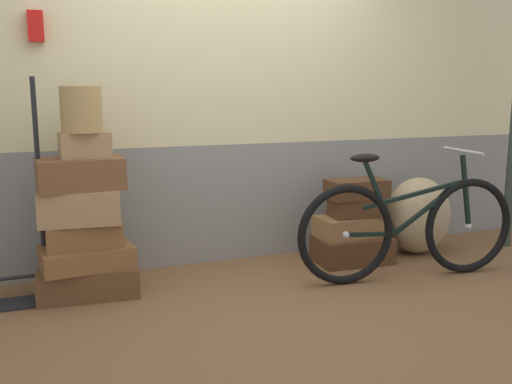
{
  "coord_description": "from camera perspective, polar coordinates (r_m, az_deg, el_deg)",
  "views": [
    {
      "loc": [
        -1.38,
        -3.44,
        1.36
      ],
      "look_at": [
        0.06,
        0.24,
        0.64
      ],
      "focal_mm": 39.61,
      "sensor_mm": 36.0,
      "label": 1
    }
  ],
  "objects": [
    {
      "name": "suitcase_4",
      "position": [
        3.84,
        -17.31,
        1.78
      ],
      "size": [
        0.55,
        0.36,
        0.2
      ],
      "primitive_type": "cube",
      "rotation": [
        0.0,
        0.0,
        0.06
      ],
      "color": "brown",
      "rests_on": "suitcase_3"
    },
    {
      "name": "luggage_trolley",
      "position": [
        3.99,
        -22.84,
        -5.33
      ],
      "size": [
        0.39,
        0.37,
        1.44
      ],
      "color": "black",
      "rests_on": "ground"
    },
    {
      "name": "bicycle",
      "position": [
        4.23,
        15.17,
        -3.5
      ],
      "size": [
        1.7,
        0.46,
        0.94
      ],
      "color": "black",
      "rests_on": "ground"
    },
    {
      "name": "suitcase_6",
      "position": [
        4.6,
        9.67,
        -5.72
      ],
      "size": [
        0.61,
        0.42,
        0.21
      ],
      "primitive_type": "cube",
      "rotation": [
        0.0,
        0.0,
        -0.07
      ],
      "color": "#4C2D19",
      "rests_on": "ground"
    },
    {
      "name": "ground",
      "position": [
        3.96,
        0.45,
        -10.25
      ],
      "size": [
        9.19,
        5.2,
        0.06
      ],
      "primitive_type": "cube",
      "color": "brown"
    },
    {
      "name": "suitcase_0",
      "position": [
        4.0,
        -16.53,
        -8.5
      ],
      "size": [
        0.68,
        0.46,
        0.2
      ],
      "primitive_type": "cube",
      "rotation": [
        0.0,
        0.0,
        -0.09
      ],
      "color": "brown",
      "rests_on": "ground"
    },
    {
      "name": "suitcase_2",
      "position": [
        3.92,
        -17.01,
        -4.05
      ],
      "size": [
        0.48,
        0.32,
        0.16
      ],
      "primitive_type": "cube",
      "rotation": [
        0.0,
        0.0,
        0.01
      ],
      "color": "brown",
      "rests_on": "suitcase_1"
    },
    {
      "name": "suitcase_8",
      "position": [
        4.56,
        10.16,
        -1.54
      ],
      "size": [
        0.44,
        0.28,
        0.15
      ],
      "primitive_type": "cube",
      "rotation": [
        0.0,
        0.0,
        -0.1
      ],
      "color": "#4C2D19",
      "rests_on": "suitcase_7"
    },
    {
      "name": "suitcase_5",
      "position": [
        3.82,
        -16.9,
        4.55
      ],
      "size": [
        0.33,
        0.2,
        0.17
      ],
      "primitive_type": "cube",
      "rotation": [
        0.0,
        0.0,
        0.08
      ],
      "color": "#9E754C",
      "rests_on": "suitcase_4"
    },
    {
      "name": "suitcase_3",
      "position": [
        3.85,
        -17.34,
        -1.41
      ],
      "size": [
        0.54,
        0.36,
        0.22
      ],
      "primitive_type": "cube",
      "rotation": [
        0.0,
        0.0,
        -0.12
      ],
      "color": "#9E754C",
      "rests_on": "suitcase_2"
    },
    {
      "name": "suitcase_9",
      "position": [
        4.53,
        10.14,
        0.31
      ],
      "size": [
        0.48,
        0.28,
        0.15
      ],
      "primitive_type": "cube",
      "rotation": [
        0.0,
        0.0,
        -0.05
      ],
      "color": "#4C2D19",
      "rests_on": "suitcase_8"
    },
    {
      "name": "suitcase_1",
      "position": [
        3.93,
        -16.69,
        -6.27
      ],
      "size": [
        0.62,
        0.43,
        0.14
      ],
      "primitive_type": "cube",
      "rotation": [
        0.0,
        0.0,
        0.1
      ],
      "color": "brown",
      "rests_on": "suitcase_0"
    },
    {
      "name": "station_building",
      "position": [
        4.51,
        -3.51,
        12.81
      ],
      "size": [
        7.19,
        0.74,
        3.11
      ],
      "color": "gray",
      "rests_on": "ground"
    },
    {
      "name": "wicker_basket",
      "position": [
        3.8,
        -17.24,
        7.96
      ],
      "size": [
        0.26,
        0.26,
        0.29
      ],
      "primitive_type": "cylinder",
      "color": "#A8844C",
      "rests_on": "suitcase_5"
    },
    {
      "name": "suitcase_7",
      "position": [
        4.58,
        9.46,
        -3.41
      ],
      "size": [
        0.55,
        0.33,
        0.16
      ],
      "primitive_type": "cube",
      "rotation": [
        0.0,
        0.0,
        0.05
      ],
      "color": "olive",
      "rests_on": "suitcase_6"
    },
    {
      "name": "burlap_sack",
      "position": [
        4.92,
        16.04,
        -2.29
      ],
      "size": [
        0.55,
        0.47,
        0.64
      ],
      "primitive_type": "ellipsoid",
      "color": "tan",
      "rests_on": "ground"
    }
  ]
}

